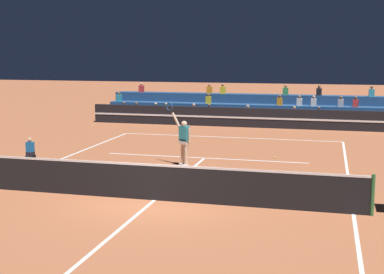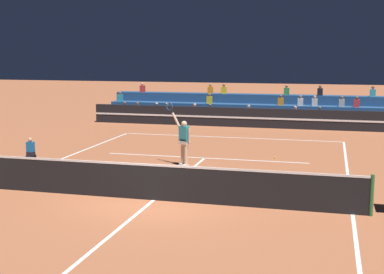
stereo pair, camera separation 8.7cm
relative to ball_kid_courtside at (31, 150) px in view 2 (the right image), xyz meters
The scene contains 8 objects.
ground_plane 8.20m from the ball_kid_courtside, 34.36° to the right, with size 120.00×120.00×0.00m, color #AD603D.
court_lines 8.20m from the ball_kid_courtside, 34.36° to the right, with size 11.10×23.90×0.01m.
tennis_net 8.19m from the ball_kid_courtside, 34.36° to the right, with size 12.00×0.10×1.10m.
sponsor_banner_wall 13.08m from the ball_kid_courtside, 58.89° to the left, with size 18.00×0.26×1.10m.
bleacher_stand 15.31m from the ball_kid_courtside, 63.82° to the left, with size 17.61×2.85×2.28m.
ball_kid_courtside is the anchor object (origin of this frame).
tennis_player 6.39m from the ball_kid_courtside, ahead, with size 1.11×0.59×2.42m.
tennis_ball 9.82m from the ball_kid_courtside, 14.62° to the left, with size 0.07×0.07×0.07m, color #C6DB33.
Camera 2 is at (4.83, -14.13, 4.20)m, focal length 50.00 mm.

